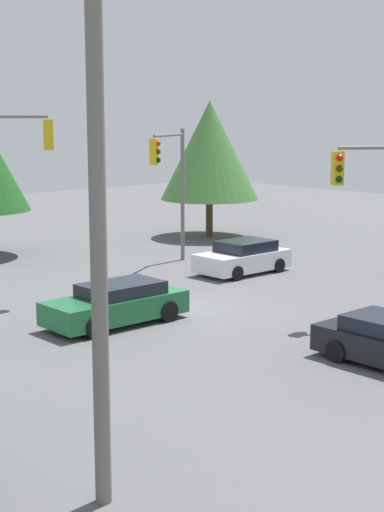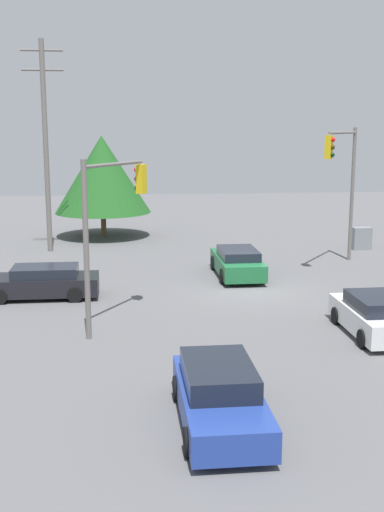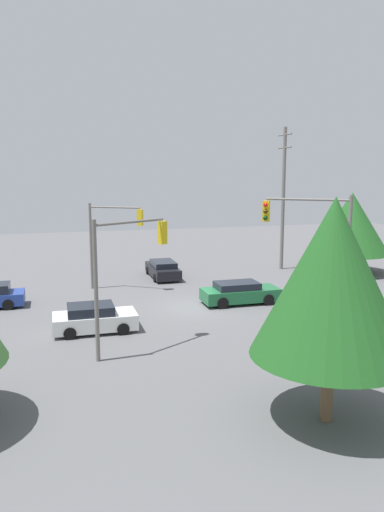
{
  "view_description": "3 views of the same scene",
  "coord_description": "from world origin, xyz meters",
  "px_view_note": "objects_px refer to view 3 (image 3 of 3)",
  "views": [
    {
      "loc": [
        19.73,
        -17.16,
        6.52
      ],
      "look_at": [
        1.3,
        -0.5,
        2.1
      ],
      "focal_mm": 55.0,
      "sensor_mm": 36.0,
      "label": 1
    },
    {
      "loc": [
        5.34,
        25.91,
        6.79
      ],
      "look_at": [
        2.58,
        0.55,
        1.66
      ],
      "focal_mm": 45.0,
      "sensor_mm": 36.0,
      "label": 2
    },
    {
      "loc": [
        -27.37,
        8.02,
        7.9
      ],
      "look_at": [
        2.41,
        -0.31,
        2.65
      ],
      "focal_mm": 35.0,
      "sensor_mm": 36.0,
      "label": 3
    }
  ],
  "objects_px": {
    "traffic_signal_main": "(111,231)",
    "traffic_signal_cross": "(125,260)",
    "sedan_green": "(240,293)",
    "sedan_white": "(94,319)",
    "sedan_dark": "(163,269)",
    "traffic_signal_aux": "(315,238)"
  },
  "relations": [
    {
      "from": "traffic_signal_main",
      "to": "traffic_signal_cross",
      "type": "bearing_deg",
      "value": -62.09
    },
    {
      "from": "sedan_green",
      "to": "traffic_signal_main",
      "type": "height_order",
      "value": "traffic_signal_main"
    },
    {
      "from": "sedan_green",
      "to": "traffic_signal_main",
      "type": "bearing_deg",
      "value": -128.81
    },
    {
      "from": "traffic_signal_main",
      "to": "traffic_signal_cross",
      "type": "height_order",
      "value": "traffic_signal_cross"
    },
    {
      "from": "sedan_white",
      "to": "sedan_dark",
      "type": "bearing_deg",
      "value": 152.6
    },
    {
      "from": "sedan_white",
      "to": "sedan_green",
      "type": "bearing_deg",
      "value": 109.11
    },
    {
      "from": "sedan_green",
      "to": "traffic_signal_main",
      "type": "distance_m",
      "value": 9.58
    },
    {
      "from": "sedan_green",
      "to": "traffic_signal_aux",
      "type": "bearing_deg",
      "value": 17.96
    },
    {
      "from": "traffic_signal_aux",
      "to": "traffic_signal_main",
      "type": "bearing_deg",
      "value": -15.66
    },
    {
      "from": "sedan_green",
      "to": "traffic_signal_aux",
      "type": "relative_size",
      "value": 0.69
    },
    {
      "from": "sedan_green",
      "to": "traffic_signal_main",
      "type": "relative_size",
      "value": 0.8
    },
    {
      "from": "traffic_signal_aux",
      "to": "sedan_white",
      "type": "bearing_deg",
      "value": 23.31
    },
    {
      "from": "traffic_signal_main",
      "to": "traffic_signal_aux",
      "type": "bearing_deg",
      "value": -20.2
    },
    {
      "from": "sedan_green",
      "to": "traffic_signal_cross",
      "type": "xyz_separation_m",
      "value": [
        -6.32,
        7.76,
        3.47
      ]
    },
    {
      "from": "sedan_dark",
      "to": "traffic_signal_cross",
      "type": "relative_size",
      "value": 0.78
    },
    {
      "from": "sedan_white",
      "to": "traffic_signal_main",
      "type": "xyz_separation_m",
      "value": [
        8.72,
        -1.94,
        3.34
      ]
    },
    {
      "from": "traffic_signal_cross",
      "to": "traffic_signal_aux",
      "type": "relative_size",
      "value": 0.88
    },
    {
      "from": "traffic_signal_aux",
      "to": "sedan_green",
      "type": "bearing_deg",
      "value": -35.92
    },
    {
      "from": "sedan_green",
      "to": "sedan_white",
      "type": "xyz_separation_m",
      "value": [
        -3.1,
        8.94,
        0.01
      ]
    },
    {
      "from": "sedan_green",
      "to": "sedan_dark",
      "type": "bearing_deg",
      "value": -161.41
    },
    {
      "from": "sedan_white",
      "to": "traffic_signal_aux",
      "type": "xyz_separation_m",
      "value": [
        -2.44,
        -10.73,
        3.99
      ]
    },
    {
      "from": "sedan_dark",
      "to": "traffic_signal_cross",
      "type": "height_order",
      "value": "traffic_signal_cross"
    }
  ]
}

